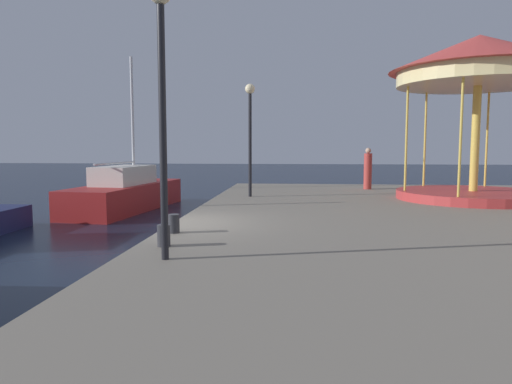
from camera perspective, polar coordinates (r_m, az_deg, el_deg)
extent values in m
plane|color=black|center=(11.67, -10.05, -7.58)|extent=(120.00, 120.00, 0.00)
cube|color=gray|center=(11.79, 23.50, -5.84)|extent=(13.45, 24.21, 0.80)
cube|color=maroon|center=(20.11, -15.60, -0.61)|extent=(2.92, 7.23, 1.09)
cube|color=beige|center=(19.92, -15.83, 1.99)|extent=(1.84, 3.24, 0.76)
cylinder|color=silver|center=(20.73, -14.84, 8.44)|extent=(0.12, 0.12, 5.31)
cylinder|color=silver|center=(19.30, -16.78, 3.40)|extent=(0.43, 3.16, 0.08)
cylinder|color=#B23333|center=(17.87, 24.95, -0.37)|extent=(5.13, 5.13, 0.30)
cylinder|color=gold|center=(17.80, 25.21, 5.88)|extent=(0.28, 0.28, 3.59)
cylinder|color=#F2E099|center=(17.94, 25.48, 12.42)|extent=(5.33, 5.33, 0.50)
cone|color=#C63D38|center=(18.07, 25.60, 15.08)|extent=(5.93, 5.93, 1.19)
cylinder|color=gold|center=(20.08, 26.36, 5.74)|extent=(0.08, 0.08, 3.59)
cylinder|color=gold|center=(19.36, 19.93, 6.01)|extent=(0.08, 0.08, 3.59)
cylinder|color=gold|center=(17.14, 17.89, 6.17)|extent=(0.08, 0.08, 3.59)
cylinder|color=gold|center=(15.52, 23.72, 6.06)|extent=(0.08, 0.08, 3.59)
cylinder|color=black|center=(7.64, -11.30, 6.81)|extent=(0.12, 0.12, 4.04)
cylinder|color=black|center=(17.11, -0.73, 5.67)|extent=(0.12, 0.12, 3.73)
sphere|color=#F9E5B2|center=(17.23, -0.74, 12.49)|extent=(0.36, 0.36, 0.36)
cylinder|color=#2D2D33|center=(10.14, -9.99, -3.81)|extent=(0.24, 0.24, 0.40)
cylinder|color=#2D2D33|center=(8.82, -11.20, -5.24)|extent=(0.24, 0.24, 0.40)
cylinder|color=#B23833|center=(20.73, 13.49, 2.47)|extent=(0.34, 0.34, 1.54)
sphere|color=tan|center=(20.70, 13.55, 4.94)|extent=(0.24, 0.24, 0.24)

